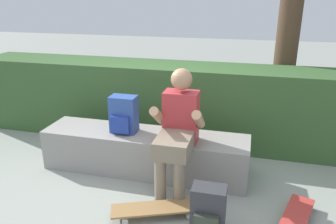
{
  "coord_description": "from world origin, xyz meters",
  "views": [
    {
      "loc": [
        1.07,
        -2.75,
        1.87
      ],
      "look_at": [
        0.21,
        0.54,
        0.64
      ],
      "focal_mm": 35.24,
      "sensor_mm": 36.0,
      "label": 1
    }
  ],
  "objects_px": {
    "skateboard_near_person": "(157,208)",
    "backpack_on_bench": "(124,115)",
    "backpack_on_ground": "(208,210)",
    "bench_main": "(145,152)",
    "person_skater": "(178,128)",
    "skateboard_beside_bench": "(294,222)"
  },
  "relations": [
    {
      "from": "skateboard_near_person",
      "to": "backpack_on_bench",
      "type": "xyz_separation_m",
      "value": [
        -0.58,
        0.74,
        0.57
      ]
    },
    {
      "from": "skateboard_near_person",
      "to": "backpack_on_bench",
      "type": "bearing_deg",
      "value": 128.19
    },
    {
      "from": "bench_main",
      "to": "person_skater",
      "type": "height_order",
      "value": "person_skater"
    },
    {
      "from": "skateboard_beside_bench",
      "to": "backpack_on_ground",
      "type": "height_order",
      "value": "backpack_on_ground"
    },
    {
      "from": "bench_main",
      "to": "person_skater",
      "type": "relative_size",
      "value": 1.87
    },
    {
      "from": "person_skater",
      "to": "skateboard_near_person",
      "type": "xyz_separation_m",
      "value": [
        -0.07,
        -0.52,
        -0.57
      ]
    },
    {
      "from": "skateboard_near_person",
      "to": "backpack_on_ground",
      "type": "distance_m",
      "value": 0.48
    },
    {
      "from": "person_skater",
      "to": "skateboard_near_person",
      "type": "distance_m",
      "value": 0.78
    },
    {
      "from": "person_skater",
      "to": "skateboard_beside_bench",
      "type": "height_order",
      "value": "person_skater"
    },
    {
      "from": "person_skater",
      "to": "backpack_on_ground",
      "type": "distance_m",
      "value": 0.84
    },
    {
      "from": "bench_main",
      "to": "skateboard_beside_bench",
      "type": "relative_size",
      "value": 2.72
    },
    {
      "from": "bench_main",
      "to": "skateboard_near_person",
      "type": "distance_m",
      "value": 0.84
    },
    {
      "from": "bench_main",
      "to": "backpack_on_bench",
      "type": "height_order",
      "value": "backpack_on_bench"
    },
    {
      "from": "skateboard_beside_bench",
      "to": "backpack_on_bench",
      "type": "bearing_deg",
      "value": 160.25
    },
    {
      "from": "bench_main",
      "to": "person_skater",
      "type": "xyz_separation_m",
      "value": [
        0.42,
        -0.22,
        0.42
      ]
    },
    {
      "from": "person_skater",
      "to": "backpack_on_bench",
      "type": "distance_m",
      "value": 0.68
    },
    {
      "from": "person_skater",
      "to": "skateboard_near_person",
      "type": "height_order",
      "value": "person_skater"
    },
    {
      "from": "backpack_on_bench",
      "to": "backpack_on_ground",
      "type": "distance_m",
      "value": 1.39
    },
    {
      "from": "backpack_on_bench",
      "to": "backpack_on_ground",
      "type": "relative_size",
      "value": 1.0
    },
    {
      "from": "skateboard_near_person",
      "to": "skateboard_beside_bench",
      "type": "distance_m",
      "value": 1.17
    },
    {
      "from": "bench_main",
      "to": "backpack_on_ground",
      "type": "height_order",
      "value": "bench_main"
    },
    {
      "from": "bench_main",
      "to": "skateboard_beside_bench",
      "type": "height_order",
      "value": "bench_main"
    }
  ]
}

